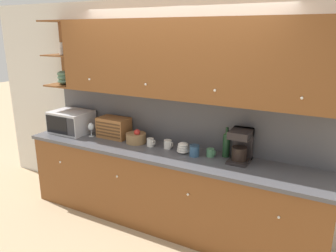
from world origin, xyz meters
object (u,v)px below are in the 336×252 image
object	(u,v)px
microwave	(71,122)
mug	(168,144)
wine_bottle	(226,143)
mug_patterned_third	(211,153)
wine_glass	(91,127)
bread_box	(114,128)
storage_canister	(194,151)
fruit_basket	(136,138)
bowl_stack_on_counter	(183,148)
mug_blue_second	(151,142)
coffee_maker	(241,145)

from	to	relation	value
microwave	mug	bearing A→B (deg)	2.17
wine_bottle	mug_patterned_third	bearing A→B (deg)	-152.15
wine_glass	mug_patterned_third	xyz separation A→B (m)	(1.62, 0.07, -0.08)
bread_box	mug	xyz separation A→B (m)	(0.81, -0.04, -0.08)
microwave	wine_glass	bearing A→B (deg)	-2.81
mug_patterned_third	storage_canister	bearing A→B (deg)	-154.83
fruit_basket	bowl_stack_on_counter	bearing A→B (deg)	-2.88
mug_blue_second	storage_canister	bearing A→B (deg)	-4.07
mug_patterned_third	coffee_maker	size ratio (longest dim) A/B	0.28
mug	mug_patterned_third	bearing A→B (deg)	-0.21
mug	bowl_stack_on_counter	size ratio (longest dim) A/B	0.71
microwave	mug_blue_second	bearing A→B (deg)	0.88
wine_glass	mug_blue_second	xyz separation A→B (m)	(0.87, 0.04, -0.07)
bowl_stack_on_counter	coffee_maker	size ratio (longest dim) A/B	0.42
mug_patterned_third	wine_bottle	distance (m)	0.20
bread_box	wine_bottle	size ratio (longest dim) A/B	1.20
mug_blue_second	mug_patterned_third	distance (m)	0.74
fruit_basket	bowl_stack_on_counter	world-z (taller)	fruit_basket
bread_box	wine_bottle	world-z (taller)	wine_bottle
storage_canister	mug_patterned_third	bearing A→B (deg)	25.17
wine_glass	bread_box	distance (m)	0.30
mug_blue_second	storage_canister	world-z (taller)	storage_canister
storage_canister	coffee_maker	xyz separation A→B (m)	(0.48, 0.10, 0.12)
microwave	mug_blue_second	distance (m)	1.23
bowl_stack_on_counter	coffee_maker	xyz separation A→B (m)	(0.63, 0.07, 0.12)
mug	wine_bottle	bearing A→B (deg)	6.38
mug	coffee_maker	bearing A→B (deg)	1.80
microwave	wine_bottle	size ratio (longest dim) A/B	1.56
wine_glass	fruit_basket	world-z (taller)	same
microwave	storage_canister	world-z (taller)	microwave
wine_bottle	coffee_maker	size ratio (longest dim) A/B	0.96
fruit_basket	bread_box	bearing A→B (deg)	172.77
wine_glass	storage_canister	xyz separation A→B (m)	(1.46, -0.01, -0.06)
wine_glass	mug_patterned_third	world-z (taller)	wine_glass
microwave	fruit_basket	size ratio (longest dim) A/B	2.11
fruit_basket	coffee_maker	bearing A→B (deg)	1.52
mug_patterned_third	coffee_maker	bearing A→B (deg)	5.11
mug_blue_second	bowl_stack_on_counter	world-z (taller)	bowl_stack_on_counter
microwave	mug_patterned_third	xyz separation A→B (m)	(1.97, 0.05, -0.10)
storage_canister	mug_patterned_third	size ratio (longest dim) A/B	1.28
mug_patterned_third	bread_box	bearing A→B (deg)	178.24
storage_canister	wine_bottle	bearing A→B (deg)	26.47
mug_blue_second	mug_patterned_third	size ratio (longest dim) A/B	1.01
mug_blue_second	coffee_maker	world-z (taller)	coffee_maker
mug_blue_second	bowl_stack_on_counter	distance (m)	0.43
mug	mug_patterned_third	distance (m)	0.53
mug	storage_canister	size ratio (longest dim) A/B	0.83
mug_blue_second	bowl_stack_on_counter	xyz separation A→B (m)	(0.43, -0.00, 0.01)
mug_blue_second	storage_canister	xyz separation A→B (m)	(0.58, -0.04, 0.01)
bread_box	mug_blue_second	distance (m)	0.60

